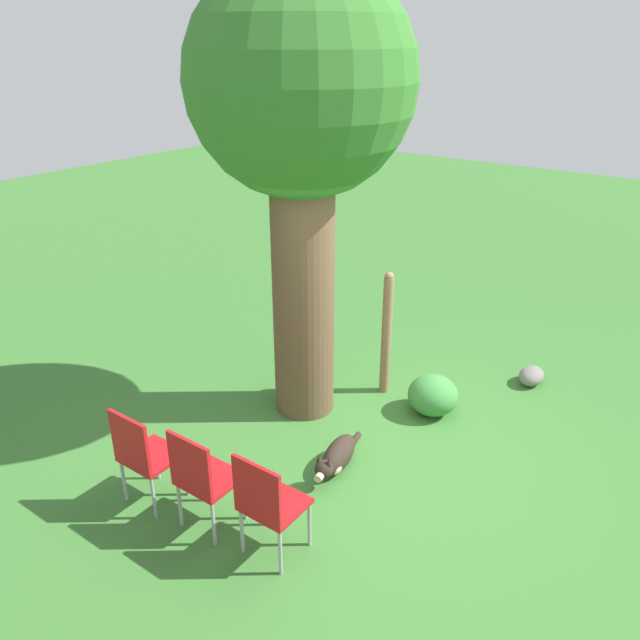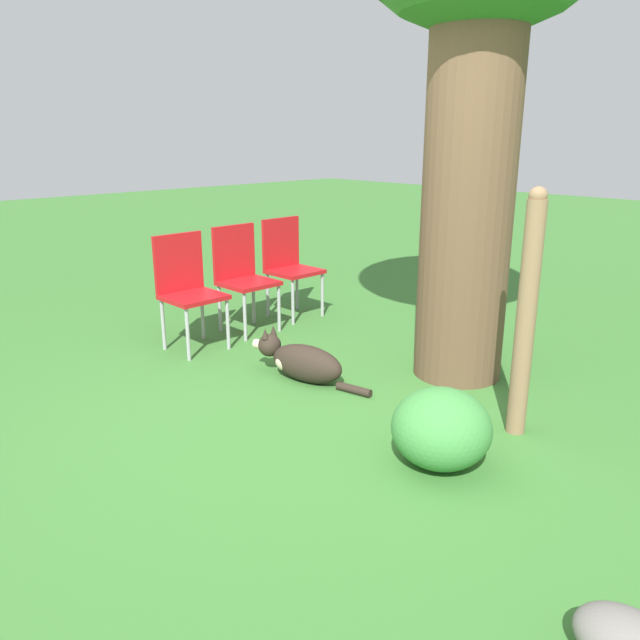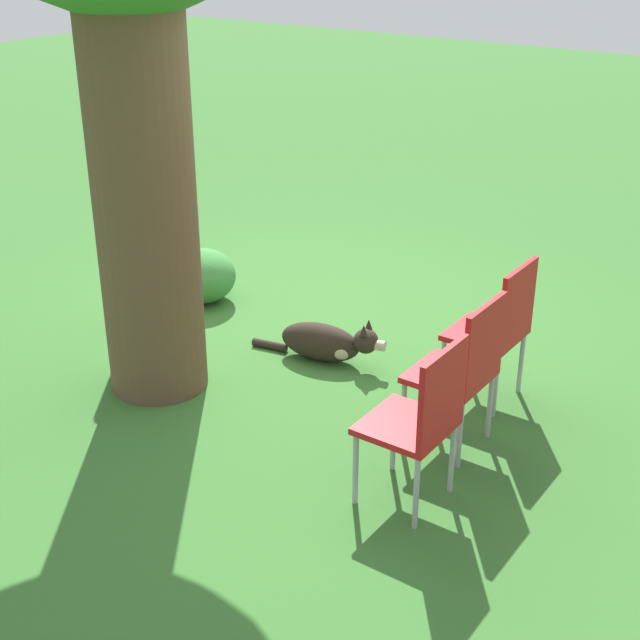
# 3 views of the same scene
# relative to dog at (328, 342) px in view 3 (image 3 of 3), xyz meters

# --- Properties ---
(ground_plane) EXTENTS (30.00, 30.00, 0.00)m
(ground_plane) POSITION_rel_dog_xyz_m (0.49, -0.30, -0.14)
(ground_plane) COLOR #38702D
(dog) EXTENTS (0.99, 0.34, 0.35)m
(dog) POSITION_rel_dog_xyz_m (0.00, 0.00, 0.00)
(dog) COLOR #2D231C
(dog) RESTS_ON ground_plane
(fence_post) EXTENTS (0.11, 0.11, 1.43)m
(fence_post) POSITION_rel_dog_xyz_m (1.49, 0.37, 0.58)
(fence_post) COLOR #846647
(fence_post) RESTS_ON ground_plane
(red_chair_0) EXTENTS (0.42, 0.44, 0.93)m
(red_chair_0) POSITION_rel_dog_xyz_m (-1.16, -0.18, 0.39)
(red_chair_0) COLOR #B21419
(red_chair_0) RESTS_ON ground_plane
(red_chair_1) EXTENTS (0.42, 0.44, 0.93)m
(red_chair_1) POSITION_rel_dog_xyz_m (-1.24, 0.43, 0.39)
(red_chair_1) COLOR #B21419
(red_chair_1) RESTS_ON ground_plane
(red_chair_2) EXTENTS (0.42, 0.44, 0.93)m
(red_chair_2) POSITION_rel_dog_xyz_m (-1.32, 1.04, 0.39)
(red_chair_2) COLOR #B21419
(red_chair_2) RESTS_ON ground_plane
(garden_rock) EXTENTS (0.38, 0.27, 0.20)m
(garden_rock) POSITION_rel_dog_xyz_m (2.62, -0.92, -0.04)
(garden_rock) COLOR slate
(garden_rock) RESTS_ON ground_plane
(low_shrub) EXTENTS (0.53, 0.53, 0.42)m
(low_shrub) POSITION_rel_dog_xyz_m (1.40, -0.27, 0.07)
(low_shrub) COLOR #3D843D
(low_shrub) RESTS_ON ground_plane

